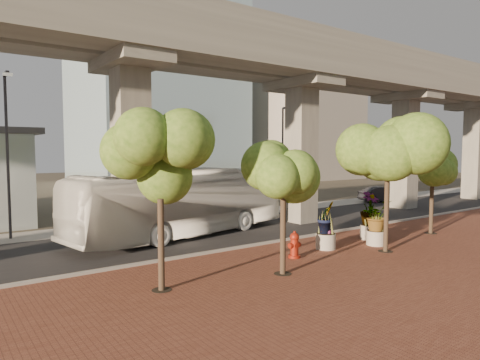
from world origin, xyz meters
TOP-DOWN VIEW (x-y plane):
  - ground at (0.00, 0.00)m, footprint 160.00×160.00m
  - brick_plaza at (0.00, -8.00)m, footprint 70.00×13.00m
  - asphalt_road at (0.00, 2.00)m, footprint 90.00×8.00m
  - curb_strip at (0.00, -2.00)m, footprint 70.00×0.25m
  - far_sidewalk at (0.00, 7.50)m, footprint 90.00×3.00m
  - transit_viaduct at (0.00, 2.00)m, footprint 72.00×5.60m
  - midrise_block at (38.00, 36.00)m, footprint 18.00×16.00m
  - transit_bus at (-2.80, 2.49)m, footprint 13.94×5.58m
  - parked_car at (20.10, 5.60)m, footprint 4.60×3.19m
  - fire_hydrant at (-1.16, -4.96)m, footprint 0.61×0.54m
  - planter_front at (4.00, -5.52)m, footprint 2.10×2.10m
  - planter_right at (4.93, -4.42)m, footprint 2.42×2.42m
  - planter_left at (1.29, -4.58)m, footprint 2.17×2.17m
  - street_tree_far_west at (-7.99, -5.53)m, footprint 3.95×3.95m
  - street_tree_near_west at (-3.29, -6.54)m, footprint 3.27×3.27m
  - street_tree_near_east at (3.20, -6.65)m, footprint 4.41×4.41m
  - street_tree_far_east at (9.18, -5.51)m, footprint 3.54×3.54m
  - streetlamp_west at (-10.88, 7.23)m, footprint 0.44×1.30m
  - streetlamp_east at (8.59, 6.69)m, footprint 0.41×1.20m

SIDE VIEW (x-z plane):
  - ground at x=0.00m, z-range 0.00..0.00m
  - asphalt_road at x=0.00m, z-range 0.00..0.04m
  - brick_plaza at x=0.00m, z-range 0.00..0.06m
  - far_sidewalk at x=0.00m, z-range 0.00..0.06m
  - curb_strip at x=0.00m, z-range 0.00..0.16m
  - fire_hydrant at x=-1.16m, z-range 0.04..1.25m
  - parked_car at x=20.10m, z-range 0.00..1.44m
  - planter_front at x=4.00m, z-range 0.31..2.61m
  - planter_left at x=1.29m, z-range 0.31..2.70m
  - planter_right at x=4.93m, z-range 0.33..2.92m
  - transit_bus at x=-2.80m, z-range 0.00..3.79m
  - street_tree_near_west at x=-3.29m, z-range 1.32..6.87m
  - street_tree_far_east at x=9.18m, z-range 1.33..7.14m
  - street_tree_far_west at x=-7.99m, z-range 1.32..7.47m
  - streetlamp_east at x=8.59m, z-range 0.69..8.97m
  - street_tree_near_east at x=3.20m, z-range 1.50..8.43m
  - streetlamp_west at x=-10.88m, z-range 0.75..9.72m
  - transit_viaduct at x=0.00m, z-range 1.09..13.49m
  - midrise_block at x=38.00m, z-range 0.00..24.00m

